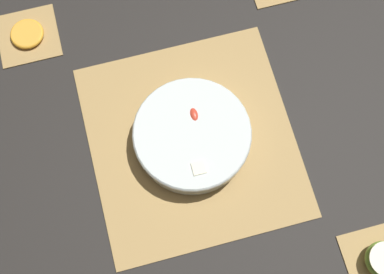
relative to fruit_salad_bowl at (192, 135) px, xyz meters
name	(u,v)px	position (x,y,z in m)	size (l,w,h in m)	color
ground_plane	(192,141)	(0.00, 0.00, -0.04)	(6.00, 6.00, 0.00)	black
bamboo_mat_center	(192,141)	(0.00, 0.00, -0.03)	(0.44, 0.42, 0.01)	#A8844C
coaster_mat_near_left	(28,36)	(-0.33, -0.29, -0.03)	(0.13, 0.13, 0.01)	#A8844C
coaster_mat_far_right	(380,261)	(0.33, 0.29, -0.03)	(0.13, 0.13, 0.01)	#A8844C
fruit_salad_bowl	(192,135)	(0.00, 0.00, 0.00)	(0.24, 0.24, 0.06)	silver
apple_half	(384,260)	(0.33, 0.29, -0.01)	(0.07, 0.07, 0.04)	#7FAD38
orange_slice_whole	(27,34)	(-0.33, -0.29, -0.03)	(0.07, 0.07, 0.01)	#F9A338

